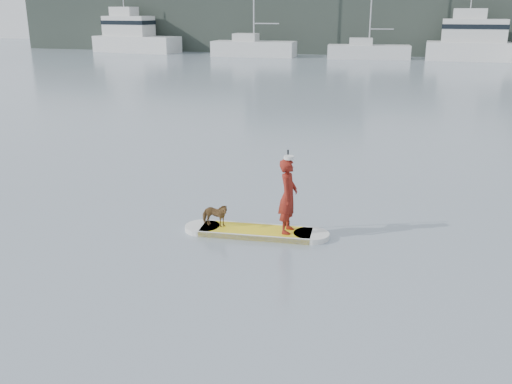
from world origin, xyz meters
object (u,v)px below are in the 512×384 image
(dog, at_px, (215,215))
(motor_yacht_a, at_px, (479,42))
(paddleboard, at_px, (256,232))
(sailboat_c, at_px, (253,47))
(paddler, at_px, (288,196))
(motor_yacht_b, at_px, (133,36))
(sailboat_d, at_px, (368,50))

(dog, distance_m, motor_yacht_a, 49.72)
(paddleboard, bearing_deg, motor_yacht_a, 75.10)
(dog, height_order, sailboat_c, sailboat_c)
(paddler, relative_size, sailboat_c, 0.13)
(dog, distance_m, sailboat_c, 49.47)
(paddleboard, bearing_deg, motor_yacht_b, 115.03)
(paddler, xyz_separation_m, motor_yacht_a, (7.26, 48.73, 0.84))
(paddler, relative_size, dog, 2.54)
(paddler, bearing_deg, sailboat_c, 17.25)
(paddleboard, xyz_separation_m, motor_yacht_b, (-29.38, 49.57, 1.79))
(sailboat_d, bearing_deg, dog, -95.12)
(sailboat_c, height_order, motor_yacht_a, sailboat_c)
(paddleboard, bearing_deg, sailboat_c, 101.17)
(motor_yacht_a, bearing_deg, paddleboard, -98.96)
(sailboat_d, height_order, motor_yacht_a, sailboat_d)
(paddleboard, relative_size, motor_yacht_a, 0.31)
(paddleboard, relative_size, motor_yacht_b, 0.32)
(sailboat_d, bearing_deg, motor_yacht_a, -2.33)
(sailboat_c, relative_size, motor_yacht_b, 1.21)
(sailboat_c, bearing_deg, dog, -75.91)
(sailboat_d, xyz_separation_m, motor_yacht_b, (-26.91, 1.61, 1.00))
(sailboat_c, xyz_separation_m, motor_yacht_a, (22.32, 1.27, 0.87))
(paddler, height_order, sailboat_c, sailboat_c)
(sailboat_d, bearing_deg, paddler, -93.14)
(sailboat_c, height_order, sailboat_d, sailboat_c)
(dog, bearing_deg, paddleboard, -83.75)
(paddleboard, height_order, dog, dog)
(motor_yacht_a, bearing_deg, sailboat_d, -175.08)
(dog, bearing_deg, motor_yacht_a, -9.71)
(sailboat_d, relative_size, motor_yacht_a, 1.12)
(dog, bearing_deg, sailboat_d, 2.43)
(paddleboard, relative_size, dog, 5.03)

